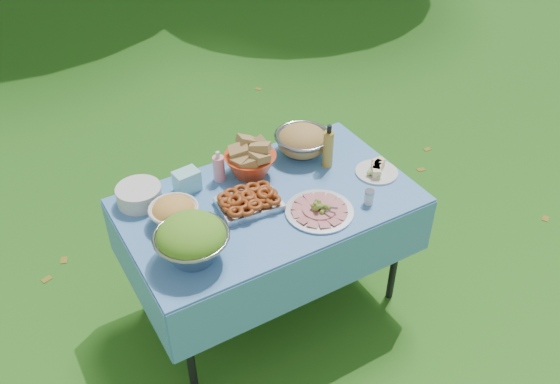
{
  "coord_description": "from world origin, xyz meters",
  "views": [
    {
      "loc": [
        -1.13,
        -2.03,
        2.63
      ],
      "look_at": [
        0.07,
        0.0,
        0.78
      ],
      "focal_mm": 38.0,
      "sensor_mm": 36.0,
      "label": 1
    }
  ],
  "objects_px": {
    "charcuterie_platter": "(320,206)",
    "oil_bottle": "(328,146)",
    "salad_bowl": "(192,240)",
    "plate_stack": "(139,195)",
    "bread_bowl": "(250,159)",
    "picnic_table": "(270,254)",
    "pasta_bowl_steel": "(302,140)"
  },
  "relations": [
    {
      "from": "bread_bowl",
      "to": "pasta_bowl_steel",
      "type": "height_order",
      "value": "bread_bowl"
    },
    {
      "from": "plate_stack",
      "to": "bread_bowl",
      "type": "height_order",
      "value": "bread_bowl"
    },
    {
      "from": "plate_stack",
      "to": "charcuterie_platter",
      "type": "height_order",
      "value": "plate_stack"
    },
    {
      "from": "bread_bowl",
      "to": "pasta_bowl_steel",
      "type": "bearing_deg",
      "value": 4.65
    },
    {
      "from": "salad_bowl",
      "to": "charcuterie_platter",
      "type": "xyz_separation_m",
      "value": [
        0.66,
        -0.02,
        -0.07
      ]
    },
    {
      "from": "oil_bottle",
      "to": "picnic_table",
      "type": "bearing_deg",
      "value": -167.2
    },
    {
      "from": "picnic_table",
      "to": "bread_bowl",
      "type": "relative_size",
      "value": 5.29
    },
    {
      "from": "plate_stack",
      "to": "oil_bottle",
      "type": "height_order",
      "value": "oil_bottle"
    },
    {
      "from": "salad_bowl",
      "to": "plate_stack",
      "type": "relative_size",
      "value": 1.48
    },
    {
      "from": "picnic_table",
      "to": "pasta_bowl_steel",
      "type": "height_order",
      "value": "pasta_bowl_steel"
    },
    {
      "from": "plate_stack",
      "to": "bread_bowl",
      "type": "xyz_separation_m",
      "value": [
        0.59,
        -0.07,
        0.05
      ]
    },
    {
      "from": "bread_bowl",
      "to": "oil_bottle",
      "type": "relative_size",
      "value": 1.09
    },
    {
      "from": "picnic_table",
      "to": "oil_bottle",
      "type": "bearing_deg",
      "value": 12.8
    },
    {
      "from": "salad_bowl",
      "to": "plate_stack",
      "type": "bearing_deg",
      "value": 97.71
    },
    {
      "from": "pasta_bowl_steel",
      "to": "bread_bowl",
      "type": "bearing_deg",
      "value": -175.35
    },
    {
      "from": "salad_bowl",
      "to": "charcuterie_platter",
      "type": "distance_m",
      "value": 0.66
    },
    {
      "from": "charcuterie_platter",
      "to": "oil_bottle",
      "type": "bearing_deg",
      "value": 50.36
    },
    {
      "from": "oil_bottle",
      "to": "pasta_bowl_steel",
      "type": "bearing_deg",
      "value": 106.78
    },
    {
      "from": "plate_stack",
      "to": "charcuterie_platter",
      "type": "xyz_separation_m",
      "value": [
        0.73,
        -0.52,
        -0.01
      ]
    },
    {
      "from": "salad_bowl",
      "to": "charcuterie_platter",
      "type": "relative_size",
      "value": 0.99
    },
    {
      "from": "picnic_table",
      "to": "charcuterie_platter",
      "type": "bearing_deg",
      "value": -52.51
    },
    {
      "from": "picnic_table",
      "to": "plate_stack",
      "type": "relative_size",
      "value": 6.48
    },
    {
      "from": "bread_bowl",
      "to": "charcuterie_platter",
      "type": "relative_size",
      "value": 0.82
    },
    {
      "from": "plate_stack",
      "to": "oil_bottle",
      "type": "relative_size",
      "value": 0.89
    },
    {
      "from": "bread_bowl",
      "to": "oil_bottle",
      "type": "height_order",
      "value": "oil_bottle"
    },
    {
      "from": "charcuterie_platter",
      "to": "oil_bottle",
      "type": "xyz_separation_m",
      "value": [
        0.25,
        0.31,
        0.09
      ]
    },
    {
      "from": "bread_bowl",
      "to": "pasta_bowl_steel",
      "type": "distance_m",
      "value": 0.34
    },
    {
      "from": "pasta_bowl_steel",
      "to": "salad_bowl",
      "type": "bearing_deg",
      "value": -151.88
    },
    {
      "from": "plate_stack",
      "to": "oil_bottle",
      "type": "distance_m",
      "value": 1.01
    },
    {
      "from": "plate_stack",
      "to": "salad_bowl",
      "type": "bearing_deg",
      "value": -82.29
    },
    {
      "from": "salad_bowl",
      "to": "bread_bowl",
      "type": "distance_m",
      "value": 0.68
    },
    {
      "from": "bread_bowl",
      "to": "picnic_table",
      "type": "bearing_deg",
      "value": -96.02
    }
  ]
}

